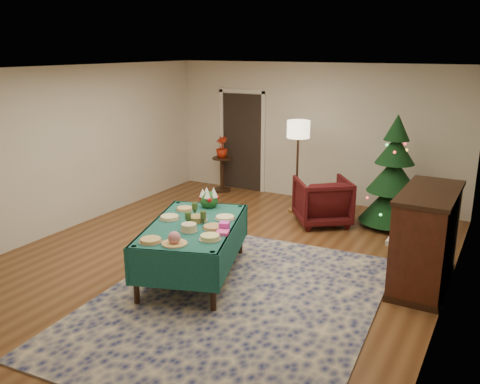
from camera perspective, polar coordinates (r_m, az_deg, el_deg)
The scene contains 25 objects.
room_shell at distance 7.06m, azimuth -1.87°, elevation 2.63°, with size 7.00×7.00×7.00m.
doorway at distance 10.86m, azimuth 0.25°, elevation 5.98°, with size 1.08×0.04×2.16m.
rug at distance 6.29m, azimuth -0.55°, elevation -12.20°, with size 3.20×4.20×0.02m, color #151D50.
buffet_table at distance 6.73m, azimuth -5.28°, elevation -4.78°, with size 1.68×2.18×0.75m.
platter_0 at distance 6.13m, azimuth -10.00°, elevation -5.39°, with size 0.29×0.29×0.05m.
platter_1 at distance 6.00m, azimuth -7.39°, elevation -5.28°, with size 0.31×0.31×0.16m.
platter_2 at distance 6.12m, azimuth -3.39°, elevation -5.13°, with size 0.27×0.27×0.06m.
platter_3 at distance 6.40m, azimuth -5.76°, elevation -4.02°, with size 0.23×0.23×0.10m.
platter_4 at distance 6.48m, azimuth -3.02°, elevation -3.98°, with size 0.29×0.29×0.04m.
platter_5 at distance 6.88m, azimuth -7.91°, elevation -2.88°, with size 0.28×0.28×0.05m.
platter_6 at distance 6.77m, azimuth -4.82°, elevation -3.00°, with size 0.28×0.28×0.07m.
platter_7 at distance 6.83m, azimuth -1.69°, elevation -2.90°, with size 0.29×0.29×0.04m.
platter_8 at distance 7.24m, azimuth -6.22°, elevation -1.90°, with size 0.25×0.25×0.04m.
goblet_0 at distance 7.00m, azimuth -5.10°, elevation -1.86°, with size 0.08×0.08×0.17m.
goblet_1 at distance 6.64m, azimuth -4.15°, elevation -2.84°, with size 0.08×0.08×0.17m.
goblet_2 at distance 6.61m, azimuth -5.85°, elevation -2.97°, with size 0.08×0.08×0.17m.
napkin_stack at distance 6.29m, azimuth -1.99°, elevation -4.58°, with size 0.15×0.15×0.04m, color #F6449D.
gift_box at distance 6.43m, azimuth -1.78°, elevation -3.83°, with size 0.12×0.12×0.10m, color #E23EBA.
centerpiece at distance 7.32m, azimuth -3.50°, elevation -0.71°, with size 0.27×0.27×0.31m.
armchair at distance 8.89m, azimuth 9.24°, elevation -0.77°, with size 0.87×0.82×0.90m, color #420E10.
floor_lamp at distance 9.29m, azimuth 6.56°, elevation 6.39°, with size 0.41×0.41×1.71m.
side_table at distance 10.84m, azimuth -2.03°, elevation 1.95°, with size 0.41×0.41×0.73m.
potted_plant at distance 10.73m, azimuth -2.06°, elevation 4.54°, with size 0.25×0.44×0.25m, color #A2200B.
christmas_tree at distance 8.91m, azimuth 16.83°, elevation 1.58°, with size 1.08×1.08×1.93m.
piano at distance 6.89m, azimuth 20.09°, elevation -5.04°, with size 0.70×1.47×1.27m.
Camera 1 is at (3.51, -5.91, 2.98)m, focal length 38.00 mm.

